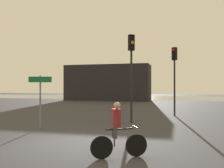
{
  "coord_description": "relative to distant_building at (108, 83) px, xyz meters",
  "views": [
    {
      "loc": [
        4.06,
        -8.02,
        2.07
      ],
      "look_at": [
        0.5,
        5.0,
        2.2
      ],
      "focal_mm": 40.0,
      "sensor_mm": 36.0,
      "label": 1
    }
  ],
  "objects": [
    {
      "name": "traffic_light_far_right",
      "position": [
        10.01,
        -17.51,
        0.72
      ],
      "size": [
        0.4,
        0.42,
        4.83
      ],
      "rotation": [
        0.0,
        0.0,
        2.61
      ],
      "color": "black",
      "rests_on": "ground"
    },
    {
      "name": "direction_sign_post",
      "position": [
        3.76,
        -24.72,
        -0.92
      ],
      "size": [
        1.01,
        0.49,
        2.6
      ],
      "rotation": [
        0.0,
        0.0,
        3.58
      ],
      "color": "slate",
      "rests_on": "ground"
    },
    {
      "name": "ground_plane",
      "position": [
        6.33,
        -27.57,
        -2.61
      ],
      "size": [
        120.0,
        120.0,
        0.0
      ],
      "primitive_type": "plane",
      "color": "#333338"
    },
    {
      "name": "cyclist",
      "position": [
        8.63,
        -28.59,
        -1.79
      ],
      "size": [
        1.5,
        0.89,
        1.62
      ],
      "rotation": [
        0.0,
        0.0,
        -1.05
      ],
      "color": "black",
      "rests_on": "ground"
    },
    {
      "name": "traffic_light_center",
      "position": [
        7.71,
        -21.62,
        0.84
      ],
      "size": [
        0.41,
        0.42,
        5.02
      ],
      "rotation": [
        0.0,
        0.0,
        3.81
      ],
      "color": "black",
      "rests_on": "ground"
    },
    {
      "name": "water_strip",
      "position": [
        6.33,
        10.0,
        -2.61
      ],
      "size": [
        80.0,
        16.0,
        0.01
      ],
      "primitive_type": "cube",
      "color": "slate",
      "rests_on": "ground"
    },
    {
      "name": "distant_building",
      "position": [
        0.0,
        0.0,
        0.0
      ],
      "size": [
        12.47,
        4.0,
        5.22
      ],
      "primitive_type": "cube",
      "color": "black",
      "rests_on": "ground"
    }
  ]
}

